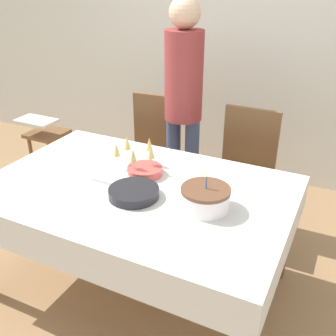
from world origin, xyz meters
The scene contains 15 objects.
ground_plane centered at (0.00, 0.00, 0.00)m, with size 12.00×12.00×0.00m, color #93704C.
wall_back centered at (0.00, 1.87, 1.35)m, with size 8.00×0.05×2.70m.
dining_table centered at (0.00, 0.00, 0.63)m, with size 1.71×1.12×0.73m.
dining_chair_far_left centered at (-0.38, 0.88, 0.52)m, with size 0.44×0.44×0.95m.
dining_chair_far_right centered at (0.38, 0.88, 0.52)m, with size 0.42×0.42×0.95m.
birthday_cake centered at (0.43, -0.04, 0.78)m, with size 0.25×0.25×0.19m.
champagne_tray centered at (-0.11, 0.19, 0.80)m, with size 0.32×0.32×0.18m.
plate_stack_main centered at (0.04, -0.10, 0.75)m, with size 0.27×0.27×0.05m.
plate_stack_dessert centered at (-0.03, 0.15, 0.75)m, with size 0.21×0.21×0.05m.
cake_knife centered at (0.39, -0.28, 0.73)m, with size 0.30×0.07×0.00m.
fork_pile centered at (-0.18, -0.03, 0.74)m, with size 0.17×0.06×0.02m.
napkin_pile centered at (-0.16, 0.08, 0.73)m, with size 0.15×0.15×0.01m.
person_standing centered at (-0.14, 0.94, 1.01)m, with size 0.28×0.28×1.67m.
high_chair centered at (-1.34, 0.71, 0.48)m, with size 0.33×0.35×0.71m.
gift_bag centered at (-1.24, 0.25, 0.11)m, with size 0.21×0.13×0.22m.
Camera 1 is at (1.01, -1.64, 1.80)m, focal length 42.00 mm.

